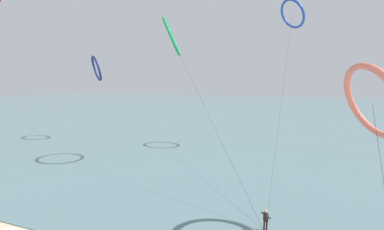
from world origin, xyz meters
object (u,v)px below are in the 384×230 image
at_px(surfer_charcoal, 266,223).
at_px(kite_navy, 96,68).
at_px(kite_emerald, 172,37).
at_px(kite_cobalt, 292,14).
at_px(kite_coral, 373,101).

height_order(surfer_charcoal, kite_navy, kite_navy).
xyz_separation_m(surfer_charcoal, kite_emerald, (-12.68, 12.53, 15.60)).
distance_m(surfer_charcoal, kite_cobalt, 32.57).
relative_size(surfer_charcoal, kite_navy, 0.06).
bearing_deg(kite_cobalt, kite_navy, 61.01).
relative_size(surfer_charcoal, kite_cobalt, 0.06).
bearing_deg(kite_cobalt, kite_coral, 152.59).
relative_size(kite_emerald, kite_navy, 0.69).
bearing_deg(kite_cobalt, kite_emerald, 95.07).
relative_size(kite_emerald, kite_cobalt, 0.67).
height_order(surfer_charcoal, kite_emerald, kite_emerald).
height_order(surfer_charcoal, kite_coral, kite_coral).
bearing_deg(kite_emerald, kite_navy, 47.96).
xyz_separation_m(kite_emerald, kite_navy, (-18.82, 8.34, -3.15)).
bearing_deg(kite_navy, surfer_charcoal, -172.65).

